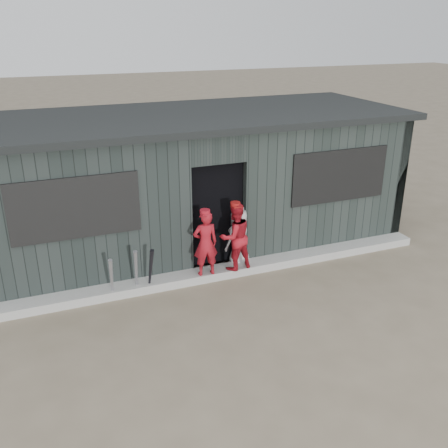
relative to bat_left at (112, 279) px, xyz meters
name	(u,v)px	position (x,y,z in m)	size (l,w,h in m)	color
ground	(268,329)	(2.00, -1.66, -0.40)	(80.00, 80.00, 0.00)	#6E604C
curb	(224,271)	(2.00, 0.16, -0.33)	(8.00, 0.36, 0.15)	#A5A5A0
bat_left	(112,279)	(0.00, 0.00, 0.00)	(0.07, 0.07, 0.82)	gray
bat_mid	(136,272)	(0.41, 0.05, 0.02)	(0.07, 0.07, 0.86)	gray
bat_right	(150,270)	(0.65, 0.03, 0.01)	(0.07, 0.07, 0.83)	black
player_red_left	(205,243)	(1.62, 0.06, 0.33)	(0.43, 0.28, 1.17)	maroon
player_red_right	(235,237)	(2.18, 0.09, 0.36)	(0.59, 0.46, 1.22)	#AD1521
player_grey_back	(239,238)	(2.39, 0.40, 0.16)	(0.55, 0.36, 1.13)	#BEBEBE
dugout	(193,181)	(2.00, 1.85, 0.88)	(8.30, 3.30, 2.62)	black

